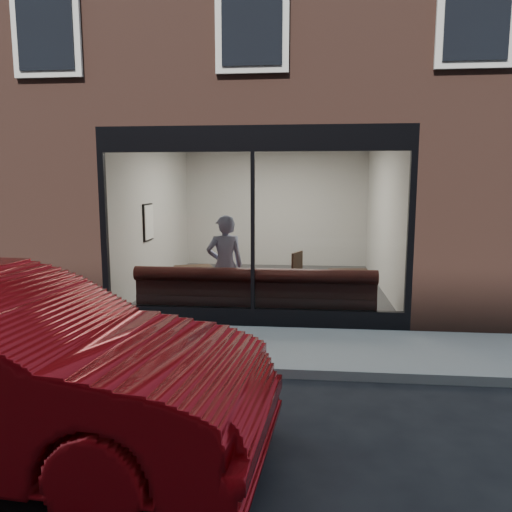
# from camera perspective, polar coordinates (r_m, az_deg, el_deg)

# --- Properties ---
(ground) EXTENTS (120.00, 120.00, 0.00)m
(ground) POSITION_cam_1_polar(r_m,az_deg,el_deg) (6.31, -2.39, -13.29)
(ground) COLOR black
(ground) RESTS_ON ground
(sidewalk_near) EXTENTS (40.00, 2.00, 0.01)m
(sidewalk_near) POSITION_cam_1_polar(r_m,az_deg,el_deg) (7.24, -1.26, -10.32)
(sidewalk_near) COLOR gray
(sidewalk_near) RESTS_ON ground
(kerb_near) EXTENTS (40.00, 0.10, 0.12)m
(kerb_near) POSITION_cam_1_polar(r_m,az_deg,el_deg) (6.24, -2.46, -12.95)
(kerb_near) COLOR gray
(kerb_near) RESTS_ON ground
(host_building_pier_left) EXTENTS (2.50, 12.00, 3.20)m
(host_building_pier_left) POSITION_cam_1_polar(r_m,az_deg,el_deg) (14.56, -12.69, 5.40)
(host_building_pier_left) COLOR brown
(host_building_pier_left) RESTS_ON ground
(host_building_pier_right) EXTENTS (2.50, 12.00, 3.20)m
(host_building_pier_right) POSITION_cam_1_polar(r_m,az_deg,el_deg) (14.12, 17.71, 5.12)
(host_building_pier_right) COLOR brown
(host_building_pier_right) RESTS_ON ground
(host_building_backfill) EXTENTS (5.00, 6.00, 3.20)m
(host_building_backfill) POSITION_cam_1_polar(r_m,az_deg,el_deg) (16.83, 2.90, 6.00)
(host_building_backfill) COLOR brown
(host_building_backfill) RESTS_ON ground
(cafe_floor) EXTENTS (6.00, 6.00, 0.00)m
(cafe_floor) POSITION_cam_1_polar(r_m,az_deg,el_deg) (11.08, 1.27, -3.58)
(cafe_floor) COLOR #2D2D30
(cafe_floor) RESTS_ON ground
(cafe_ceiling) EXTENTS (6.00, 6.00, 0.00)m
(cafe_ceiling) POSITION_cam_1_polar(r_m,az_deg,el_deg) (10.86, 1.33, 13.00)
(cafe_ceiling) COLOR white
(cafe_ceiling) RESTS_ON host_building_upper
(cafe_wall_back) EXTENTS (5.00, 0.00, 5.00)m
(cafe_wall_back) POSITION_cam_1_polar(r_m,az_deg,el_deg) (13.83, 2.27, 5.45)
(cafe_wall_back) COLOR beige
(cafe_wall_back) RESTS_ON ground
(cafe_wall_left) EXTENTS (0.00, 6.00, 6.00)m
(cafe_wall_left) POSITION_cam_1_polar(r_m,az_deg,el_deg) (11.32, -11.41, 4.60)
(cafe_wall_left) COLOR beige
(cafe_wall_left) RESTS_ON ground
(cafe_wall_right) EXTENTS (0.00, 6.00, 6.00)m
(cafe_wall_right) POSITION_cam_1_polar(r_m,az_deg,el_deg) (10.95, 14.44, 4.37)
(cafe_wall_right) COLOR beige
(cafe_wall_right) RESTS_ON ground
(storefront_kick) EXTENTS (5.00, 0.10, 0.30)m
(storefront_kick) POSITION_cam_1_polar(r_m,az_deg,el_deg) (8.19, -0.36, -7.00)
(storefront_kick) COLOR black
(storefront_kick) RESTS_ON ground
(storefront_header) EXTENTS (5.00, 0.10, 0.40)m
(storefront_header) POSITION_cam_1_polar(r_m,az_deg,el_deg) (7.92, -0.38, 13.28)
(storefront_header) COLOR black
(storefront_header) RESTS_ON host_building_upper
(storefront_mullion) EXTENTS (0.06, 0.10, 2.50)m
(storefront_mullion) POSITION_cam_1_polar(r_m,az_deg,el_deg) (7.93, -0.37, 2.79)
(storefront_mullion) COLOR black
(storefront_mullion) RESTS_ON storefront_kick
(storefront_glass) EXTENTS (4.80, 0.00, 4.80)m
(storefront_glass) POSITION_cam_1_polar(r_m,az_deg,el_deg) (7.90, -0.39, 2.77)
(storefront_glass) COLOR white
(storefront_glass) RESTS_ON storefront_kick
(banquette) EXTENTS (4.00, 0.55, 0.45)m
(banquette) POSITION_cam_1_polar(r_m,az_deg,el_deg) (8.56, -0.07, -5.80)
(banquette) COLOR #371514
(banquette) RESTS_ON cafe_floor
(person) EXTENTS (0.74, 0.60, 1.77)m
(person) POSITION_cam_1_polar(r_m,az_deg,el_deg) (8.72, -3.57, -1.11)
(person) COLOR #8A94BA
(person) RESTS_ON cafe_floor
(cafe_table_left) EXTENTS (0.88, 0.88, 0.04)m
(cafe_table_left) POSITION_cam_1_polar(r_m,az_deg,el_deg) (9.33, -7.09, -1.43)
(cafe_table_left) COLOR black
(cafe_table_left) RESTS_ON cafe_floor
(cafe_table_right) EXTENTS (0.75, 0.75, 0.04)m
(cafe_table_right) POSITION_cam_1_polar(r_m,az_deg,el_deg) (8.98, 10.73, -1.91)
(cafe_table_right) COLOR black
(cafe_table_right) RESTS_ON cafe_floor
(cafe_chair_right) EXTENTS (0.60, 0.60, 0.04)m
(cafe_chair_right) POSITION_cam_1_polar(r_m,az_deg,el_deg) (10.16, 3.71, -3.43)
(cafe_chair_right) COLOR black
(cafe_chair_right) RESTS_ON cafe_floor
(wall_poster) EXTENTS (0.02, 0.54, 0.72)m
(wall_poster) POSITION_cam_1_polar(r_m,az_deg,el_deg) (10.74, -12.14, 3.80)
(wall_poster) COLOR white
(wall_poster) RESTS_ON cafe_wall_left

